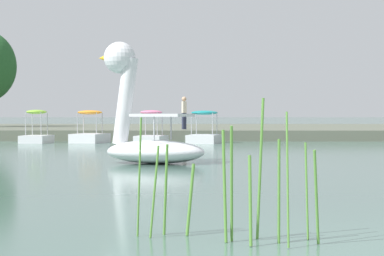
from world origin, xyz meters
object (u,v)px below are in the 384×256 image
(pedal_boat_orange, at_px, (90,134))
(pedal_boat_lime, at_px, (37,133))
(pedal_boat_pink, at_px, (151,133))
(swan_boat, at_px, (145,127))
(person_on_path, at_px, (184,111))
(pedal_boat_teal, at_px, (204,133))

(pedal_boat_orange, xyz_separation_m, pedal_boat_lime, (-2.49, -0.28, 0.05))
(pedal_boat_lime, bearing_deg, pedal_boat_pink, 3.34)
(swan_boat, distance_m, pedal_boat_lime, 15.64)
(swan_boat, bearing_deg, pedal_boat_pink, 93.52)
(pedal_boat_orange, height_order, person_on_path, person_on_path)
(pedal_boat_orange, height_order, pedal_boat_lime, pedal_boat_lime)
(swan_boat, bearing_deg, pedal_boat_teal, 83.49)
(pedal_boat_orange, distance_m, person_on_path, 6.61)
(person_on_path, bearing_deg, pedal_boat_teal, -78.02)
(swan_boat, xyz_separation_m, pedal_boat_orange, (-3.83, 14.58, -0.59))
(pedal_boat_pink, height_order, pedal_boat_lime, pedal_boat_lime)
(pedal_boat_pink, bearing_deg, pedal_boat_lime, -176.66)
(pedal_boat_pink, bearing_deg, person_on_path, 73.51)
(pedal_boat_teal, distance_m, pedal_boat_pink, 2.55)
(pedal_boat_teal, height_order, pedal_boat_lime, pedal_boat_lime)
(pedal_boat_teal, bearing_deg, person_on_path, 101.98)
(pedal_boat_pink, height_order, pedal_boat_orange, pedal_boat_pink)
(pedal_boat_pink, relative_size, pedal_boat_orange, 0.95)
(pedal_boat_pink, distance_m, person_on_path, 5.13)
(swan_boat, distance_m, person_on_path, 19.45)
(pedal_boat_teal, height_order, pedal_boat_orange, pedal_boat_orange)
(swan_boat, bearing_deg, pedal_boat_lime, 113.82)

